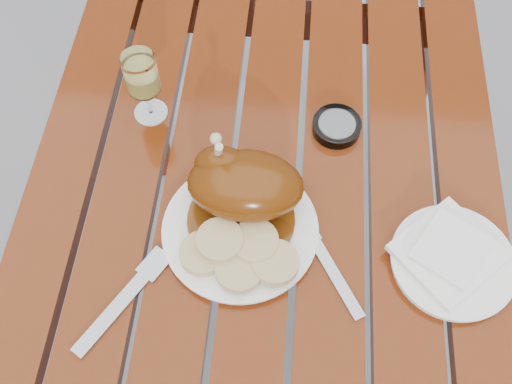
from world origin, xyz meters
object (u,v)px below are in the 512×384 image
Objects in this scene: table at (259,300)px; ashtray at (337,126)px; side_plate at (452,262)px; wine_glass at (145,87)px; dinner_plate at (240,230)px.

ashtray reaches higher than table.
side_plate is 0.30m from ashtray.
table is at bearing -43.82° from wine_glass.
wine_glass reaches higher than table.
wine_glass is at bearing 178.39° from ashtray.
table is at bearing 171.65° from side_plate.
ashtray is at bearing 127.07° from side_plate.
side_plate is 2.25× the size of ashtray.
table is 4.81× the size of dinner_plate.
dinner_plate and side_plate have the same top height.
wine_glass is 0.34m from ashtray.
side_plate is (0.52, -0.25, -0.06)m from wine_glass.
wine_glass reaches higher than ashtray.
table is 8.45× the size of wine_glass.
table is 0.49m from side_plate.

